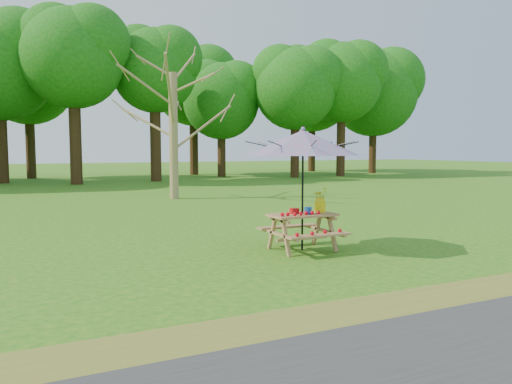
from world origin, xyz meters
name	(u,v)px	position (x,y,z in m)	size (l,w,h in m)	color
ground	(89,282)	(0.00, 0.00, 0.00)	(120.00, 120.00, 0.00)	#206813
drygrass_strip	(131,358)	(0.00, -2.80, 0.00)	(120.00, 1.20, 0.01)	olive
treeline	(29,30)	(0.00, 22.00, 8.00)	(60.00, 12.00, 16.00)	#125D10
bare_tree	(172,19)	(4.37, 10.67, 6.46)	(6.56, 6.56, 10.64)	#816546
picnic_table	(302,233)	(3.78, 0.58, 0.33)	(1.20, 1.32, 0.67)	#9E7247
patio_umbrella	(303,143)	(3.79, 0.58, 1.95)	(2.66, 2.66, 2.25)	black
produce_bins	(300,211)	(3.75, 0.61, 0.72)	(0.32, 0.43, 0.13)	#AC0D10
tomatoes_row	(300,213)	(3.64, 0.40, 0.71)	(0.77, 0.13, 0.07)	red
flower_bucket	(320,199)	(4.20, 0.64, 0.91)	(0.34, 0.32, 0.45)	yellow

